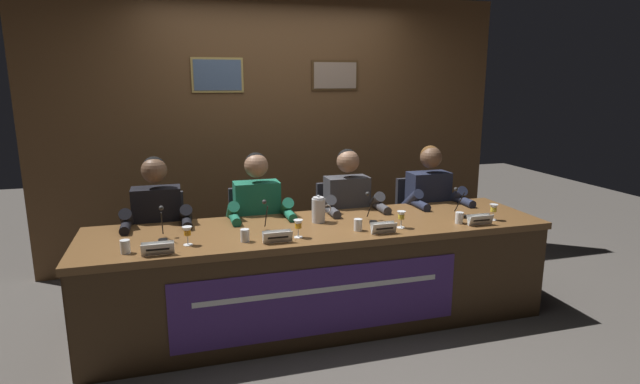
{
  "coord_description": "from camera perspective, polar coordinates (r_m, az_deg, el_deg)",
  "views": [
    {
      "loc": [
        -1.0,
        -3.42,
        1.79
      ],
      "look_at": [
        0.0,
        0.0,
        1.0
      ],
      "focal_mm": 28.26,
      "sensor_mm": 36.0,
      "label": 1
    }
  ],
  "objects": [
    {
      "name": "microphone_center_left",
      "position": [
        3.54,
        -6.04,
        -3.41
      ],
      "size": [
        0.06,
        0.17,
        0.22
      ],
      "color": "black",
      "rests_on": "conference_table"
    },
    {
      "name": "panelist_center_left",
      "position": [
        4.03,
        -6.93,
        -2.96
      ],
      "size": [
        0.51,
        0.48,
        1.24
      ],
      "color": "black",
      "rests_on": "ground_plane"
    },
    {
      "name": "nameplate_far_right",
      "position": [
        3.89,
        17.68,
        -3.01
      ],
      "size": [
        0.19,
        0.06,
        0.08
      ],
      "color": "white",
      "rests_on": "conference_table"
    },
    {
      "name": "wall_back_panelled",
      "position": [
        5.03,
        -4.8,
        6.91
      ],
      "size": [
        4.57,
        0.14,
        2.6
      ],
      "color": "brown",
      "rests_on": "ground_plane"
    },
    {
      "name": "chair_far_right",
      "position": [
        4.77,
        11.29,
        -4.14
      ],
      "size": [
        0.44,
        0.45,
        0.91
      ],
      "color": "black",
      "rests_on": "ground_plane"
    },
    {
      "name": "ground_plane",
      "position": [
        3.99,
        0.0,
        -14.17
      ],
      "size": [
        12.0,
        12.0,
        0.0
      ],
      "primitive_type": "plane",
      "color": "#4C4742"
    },
    {
      "name": "chair_center_left",
      "position": [
        4.3,
        -7.28,
        -5.84
      ],
      "size": [
        0.44,
        0.45,
        0.91
      ],
      "color": "black",
      "rests_on": "ground_plane"
    },
    {
      "name": "nameplate_center_right",
      "position": [
        3.53,
        7.22,
        -4.05
      ],
      "size": [
        0.18,
        0.06,
        0.08
      ],
      "color": "white",
      "rests_on": "conference_table"
    },
    {
      "name": "juice_glass_center_left",
      "position": [
        3.41,
        -2.48,
        -3.79
      ],
      "size": [
        0.06,
        0.06,
        0.12
      ],
      "color": "white",
      "rests_on": "conference_table"
    },
    {
      "name": "microphone_center_right",
      "position": [
        3.79,
        5.84,
        -2.32
      ],
      "size": [
        0.06,
        0.17,
        0.22
      ],
      "color": "black",
      "rests_on": "conference_table"
    },
    {
      "name": "water_pitcher_central",
      "position": [
        3.77,
        -0.16,
        -2.03
      ],
      "size": [
        0.15,
        0.1,
        0.21
      ],
      "color": "silver",
      "rests_on": "conference_table"
    },
    {
      "name": "nameplate_far_left",
      "position": [
        3.24,
        -17.89,
        -6.12
      ],
      "size": [
        0.19,
        0.06,
        0.08
      ],
      "color": "white",
      "rests_on": "conference_table"
    },
    {
      "name": "juice_glass_far_right",
      "position": [
        4.04,
        19.06,
        -1.85
      ],
      "size": [
        0.06,
        0.06,
        0.12
      ],
      "color": "white",
      "rests_on": "conference_table"
    },
    {
      "name": "panelist_far_left",
      "position": [
        3.99,
        -17.89,
        -3.67
      ],
      "size": [
        0.51,
        0.48,
        1.24
      ],
      "color": "black",
      "rests_on": "ground_plane"
    },
    {
      "name": "microphone_far_right",
      "position": [
        4.08,
        15.65,
        -1.66
      ],
      "size": [
        0.06,
        0.17,
        0.22
      ],
      "color": "black",
      "rests_on": "conference_table"
    },
    {
      "name": "water_cup_center_left",
      "position": [
        3.37,
        -8.5,
        -4.96
      ],
      "size": [
        0.06,
        0.06,
        0.08
      ],
      "color": "silver",
      "rests_on": "conference_table"
    },
    {
      "name": "panelist_far_right",
      "position": [
        4.53,
        12.6,
        -1.45
      ],
      "size": [
        0.51,
        0.48,
        1.24
      ],
      "color": "black",
      "rests_on": "ground_plane"
    },
    {
      "name": "chair_center_right",
      "position": [
        4.48,
        2.5,
        -5.01
      ],
      "size": [
        0.44,
        0.45,
        0.91
      ],
      "color": "black",
      "rests_on": "ground_plane"
    },
    {
      "name": "juice_glass_far_left",
      "position": [
        3.36,
        -14.79,
        -4.44
      ],
      "size": [
        0.06,
        0.06,
        0.12
      ],
      "color": "white",
      "rests_on": "conference_table"
    },
    {
      "name": "panelist_center_right",
      "position": [
        4.22,
        3.41,
        -2.2
      ],
      "size": [
        0.51,
        0.48,
        1.24
      ],
      "color": "black",
      "rests_on": "ground_plane"
    },
    {
      "name": "nameplate_center_left",
      "position": [
        3.32,
        -4.84,
        -5.06
      ],
      "size": [
        0.19,
        0.06,
        0.08
      ],
      "color": "white",
      "rests_on": "conference_table"
    },
    {
      "name": "juice_glass_center_right",
      "position": [
        3.67,
        9.19,
        -2.74
      ],
      "size": [
        0.06,
        0.06,
        0.12
      ],
      "color": "white",
      "rests_on": "conference_table"
    },
    {
      "name": "conference_table",
      "position": [
        3.68,
        0.47,
        -7.73
      ],
      "size": [
        3.37,
        0.87,
        0.75
      ],
      "color": "brown",
      "rests_on": "ground_plane"
    },
    {
      "name": "microphone_far_left",
      "position": [
        3.51,
        -17.42,
        -4.06
      ],
      "size": [
        0.06,
        0.17,
        0.22
      ],
      "color": "black",
      "rests_on": "conference_table"
    },
    {
      "name": "water_cup_far_right",
      "position": [
        3.89,
        15.5,
        -2.9
      ],
      "size": [
        0.06,
        0.06,
        0.08
      ],
      "color": "silver",
      "rests_on": "conference_table"
    },
    {
      "name": "chair_far_left",
      "position": [
        4.26,
        -17.59,
        -6.53
      ],
      "size": [
        0.44,
        0.45,
        0.91
      ],
      "color": "black",
      "rests_on": "ground_plane"
    },
    {
      "name": "water_cup_center_right",
      "position": [
        3.58,
        4.33,
        -3.79
      ],
      "size": [
        0.06,
        0.06,
        0.08
      ],
      "color": "silver",
      "rests_on": "conference_table"
    },
    {
      "name": "water_cup_far_left",
      "position": [
        3.34,
        -21.18,
        -5.87
      ],
      "size": [
        0.06,
        0.06,
        0.08
      ],
      "color": "silver",
      "rests_on": "conference_table"
    }
  ]
}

